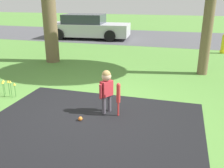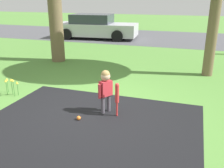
# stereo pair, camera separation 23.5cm
# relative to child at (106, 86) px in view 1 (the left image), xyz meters

# --- Properties ---
(ground_plane) EXTENTS (60.00, 60.00, 0.00)m
(ground_plane) POSITION_rel_child_xyz_m (-0.38, -0.06, -0.58)
(ground_plane) COLOR #518438
(street_strip) EXTENTS (40.00, 6.00, 0.01)m
(street_strip) POSITION_rel_child_xyz_m (-0.38, 10.33, -0.57)
(street_strip) COLOR #4C4C51
(street_strip) RESTS_ON ground
(child) EXTENTS (0.24, 0.32, 0.89)m
(child) POSITION_rel_child_xyz_m (0.00, 0.00, 0.00)
(child) COLOR #4C4751
(child) RESTS_ON ground
(baseball_bat) EXTENTS (0.08, 0.08, 0.69)m
(baseball_bat) POSITION_rel_child_xyz_m (0.27, -0.10, -0.13)
(baseball_bat) COLOR red
(baseball_bat) RESTS_ON ground
(sports_ball) EXTENTS (0.08, 0.08, 0.08)m
(sports_ball) POSITION_rel_child_xyz_m (-0.37, -0.50, -0.54)
(sports_ball) COLOR orange
(sports_ball) RESTS_ON ground
(fire_hydrant) EXTENTS (0.26, 0.23, 0.80)m
(fire_hydrant) POSITION_rel_child_xyz_m (3.00, 6.74, -0.19)
(fire_hydrant) COLOR yellow
(fire_hydrant) RESTS_ON ground
(parked_car) EXTENTS (4.71, 2.30, 1.33)m
(parked_car) POSITION_rel_child_xyz_m (-3.88, 8.92, 0.05)
(parked_car) COLOR #B7B7BC
(parked_car) RESTS_ON ground
(flower_bed) EXTENTS (0.41, 0.22, 0.44)m
(flower_bed) POSITION_rel_child_xyz_m (-2.46, 0.18, -0.25)
(flower_bed) COLOR #38702D
(flower_bed) RESTS_ON ground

